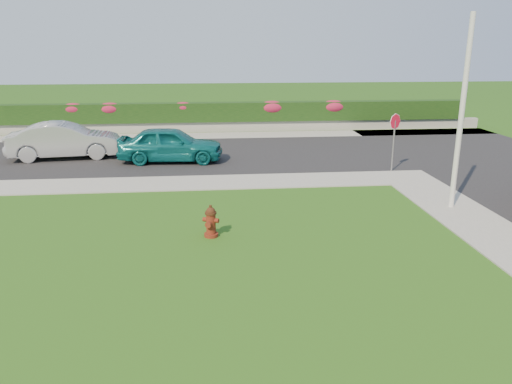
{
  "coord_description": "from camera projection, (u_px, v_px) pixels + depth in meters",
  "views": [
    {
      "loc": [
        -0.6,
        -8.98,
        4.92
      ],
      "look_at": [
        0.71,
        4.6,
        0.9
      ],
      "focal_mm": 35.0,
      "sensor_mm": 36.0,
      "label": 1
    }
  ],
  "objects": [
    {
      "name": "sidewalk_far",
      "position": [
        60.0,
        186.0,
        18.06
      ],
      "size": [
        24.0,
        2.0,
        0.04
      ],
      "primitive_type": "cube",
      "color": "gray",
      "rests_on": "ground"
    },
    {
      "name": "utility_pole",
      "position": [
        462.0,
        115.0,
        14.91
      ],
      "size": [
        0.16,
        0.16,
        5.85
      ],
      "primitive_type": "cylinder",
      "color": "silver",
      "rests_on": "ground"
    },
    {
      "name": "sedan_teal",
      "position": [
        171.0,
        144.0,
        21.61
      ],
      "size": [
        4.58,
        2.07,
        1.52
      ],
      "primitive_type": "imported",
      "rotation": [
        0.0,
        0.0,
        1.51
      ],
      "color": "#0D5F63",
      "rests_on": "street_far"
    },
    {
      "name": "stop_sign",
      "position": [
        395.0,
        129.0,
        19.69
      ],
      "size": [
        0.56,
        0.35,
        2.36
      ],
      "rotation": [
        0.0,
        0.0,
        0.16
      ],
      "color": "slate",
      "rests_on": "ground"
    },
    {
      "name": "curb_corner",
      "position": [
        407.0,
        177.0,
        19.26
      ],
      "size": [
        2.0,
        2.0,
        0.04
      ],
      "primitive_type": "cube",
      "color": "gray",
      "rests_on": "ground"
    },
    {
      "name": "sedan_silver",
      "position": [
        65.0,
        140.0,
        22.27
      ],
      "size": [
        5.01,
        2.26,
        1.6
      ],
      "primitive_type": "imported",
      "rotation": [
        0.0,
        0.0,
        1.69
      ],
      "color": "#9EA0A6",
      "rests_on": "street_far"
    },
    {
      "name": "street_far",
      "position": [
        113.0,
        156.0,
        22.92
      ],
      "size": [
        26.0,
        8.0,
        0.04
      ],
      "primitive_type": "cube",
      "color": "black",
      "rests_on": "ground"
    },
    {
      "name": "retaining_wall",
      "position": [
        201.0,
        127.0,
        29.42
      ],
      "size": [
        34.0,
        0.4,
        0.6
      ],
      "primitive_type": "cube",
      "color": "gray",
      "rests_on": "ground"
    },
    {
      "name": "fire_hydrant",
      "position": [
        211.0,
        222.0,
        13.25
      ],
      "size": [
        0.46,
        0.43,
        0.88
      ],
      "rotation": [
        0.0,
        0.0,
        -0.38
      ],
      "color": "#4B130B",
      "rests_on": "ground"
    },
    {
      "name": "flower_clump_c",
      "position": [
        110.0,
        109.0,
        28.62
      ],
      "size": [
        1.38,
        0.89,
        0.69
      ],
      "primitive_type": "ellipsoid",
      "color": "#C3214D",
      "rests_on": "hedge"
    },
    {
      "name": "flower_clump_e",
      "position": [
        272.0,
        107.0,
        29.49
      ],
      "size": [
        1.52,
        0.98,
        0.76
      ],
      "primitive_type": "ellipsoid",
      "color": "#C3214D",
      "rests_on": "hedge"
    },
    {
      "name": "sidewalk_beyond",
      "position": [
        201.0,
        136.0,
        28.06
      ],
      "size": [
        34.0,
        2.0,
        0.04
      ],
      "primitive_type": "cube",
      "color": "gray",
      "rests_on": "ground"
    },
    {
      "name": "flower_clump_b",
      "position": [
        73.0,
        109.0,
        28.42
      ],
      "size": [
        1.28,
        0.82,
        0.64
      ],
      "primitive_type": "ellipsoid",
      "color": "#C3214D",
      "rests_on": "hedge"
    },
    {
      "name": "flower_clump_f",
      "position": [
        333.0,
        107.0,
        29.84
      ],
      "size": [
        1.51,
        0.97,
        0.76
      ],
      "primitive_type": "ellipsoid",
      "color": "#C3214D",
      "rests_on": "hedge"
    },
    {
      "name": "flower_clump_d",
      "position": [
        183.0,
        107.0,
        28.99
      ],
      "size": [
        1.17,
        0.75,
        0.59
      ],
      "primitive_type": "ellipsoid",
      "color": "#C3214D",
      "rests_on": "hedge"
    },
    {
      "name": "ground",
      "position": [
        243.0,
        300.0,
        10.02
      ],
      "size": [
        120.0,
        120.0,
        0.0
      ],
      "primitive_type": "plane",
      "color": "black",
      "rests_on": "ground"
    },
    {
      "name": "hedge",
      "position": [
        201.0,
        112.0,
        29.27
      ],
      "size": [
        32.0,
        0.9,
        1.1
      ],
      "primitive_type": "cube",
      "color": "black",
      "rests_on": "retaining_wall"
    }
  ]
}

